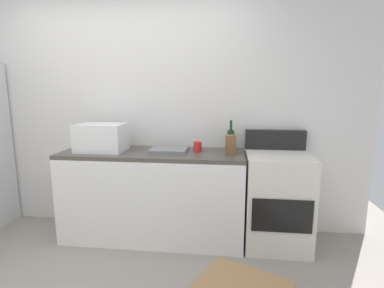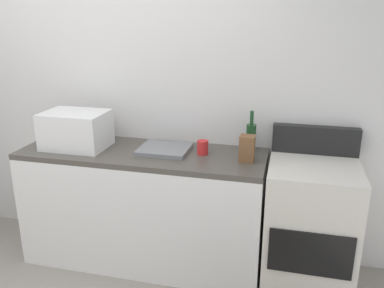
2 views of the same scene
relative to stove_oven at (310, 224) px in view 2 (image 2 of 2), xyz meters
name	(u,v)px [view 2 (image 2 of 2)]	position (x,y,z in m)	size (l,w,h in m)	color
wall_back	(120,87)	(-1.52, 0.34, 0.83)	(5.00, 0.10, 2.60)	silver
kitchen_counter	(144,207)	(-1.22, -0.01, -0.02)	(1.80, 0.60, 0.90)	white
stove_oven	(310,224)	(0.00, 0.00, 0.00)	(0.60, 0.61, 1.10)	silver
microwave	(76,130)	(-1.73, -0.03, 0.57)	(0.46, 0.34, 0.27)	white
sink_basin	(164,149)	(-1.06, 0.04, 0.45)	(0.36, 0.32, 0.03)	slate
wine_bottle	(251,137)	(-0.45, 0.19, 0.54)	(0.07, 0.07, 0.30)	#193F1E
coffee_mug	(203,147)	(-0.78, 0.04, 0.48)	(0.08, 0.08, 0.10)	red
knife_block	(247,149)	(-0.45, -0.03, 0.52)	(0.10, 0.10, 0.18)	brown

